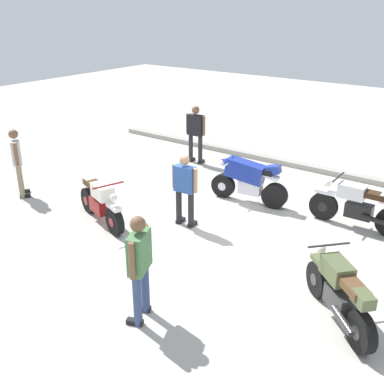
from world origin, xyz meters
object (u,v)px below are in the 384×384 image
Objects in this scene: motorcycle_silver_cruiser at (358,206)px; person_in_blue_shirt at (185,186)px; motorcycle_blue_sportbike at (248,179)px; person_in_black_shirt at (196,131)px; motorcycle_olive_vintage at (339,294)px; motorcycle_cream_vintage at (101,202)px; person_in_green_shirt at (140,262)px; person_in_white_shirt at (17,158)px.

person_in_blue_shirt is (-3.07, -2.08, 0.39)m from motorcycle_silver_cruiser.
person_in_black_shirt is at bearing -37.99° from motorcycle_blue_sportbike.
motorcycle_olive_vintage is 5.43m from motorcycle_cream_vintage.
motorcycle_cream_vintage is at bearing -54.97° from person_in_green_shirt.
motorcycle_cream_vintage is (-2.06, -2.90, -0.11)m from motorcycle_blue_sportbike.
person_in_green_shirt is at bearing 93.65° from motorcycle_blue_sportbike.
person_in_blue_shirt is at bearing -86.19° from person_in_green_shirt.
motorcycle_cream_vintage is (-5.43, 0.23, 0.00)m from motorcycle_olive_vintage.
motorcycle_blue_sportbike is 3.26m from person_in_black_shirt.
person_in_black_shirt is 1.07× the size of person_in_blue_shirt.
motorcycle_blue_sportbike is (-2.59, -0.17, 0.07)m from motorcycle_silver_cruiser.
person_in_blue_shirt is (-0.48, -1.91, 0.32)m from motorcycle_blue_sportbike.
motorcycle_olive_vintage is 0.88× the size of person_in_green_shirt.
motorcycle_silver_cruiser is 1.10× the size of motorcycle_cream_vintage.
person_in_white_shirt is at bearing 25.14° from motorcycle_blue_sportbike.
person_in_white_shirt reaches higher than motorcycle_cream_vintage.
person_in_green_shirt reaches higher than person_in_black_shirt.
motorcycle_blue_sportbike is at bearing 73.53° from motorcycle_cream_vintage.
person_in_black_shirt is (-2.78, 1.66, 0.41)m from motorcycle_blue_sportbike.
person_in_white_shirt is (-4.33, -1.12, 0.07)m from person_in_blue_shirt.
motorcycle_cream_vintage is 3.61m from person_in_green_shirt.
person_in_white_shirt reaches higher than motorcycle_olive_vintage.
person_in_white_shirt is (-4.81, -3.03, 0.39)m from motorcycle_blue_sportbike.
person_in_green_shirt is 3.27m from person_in_blue_shirt.
person_in_blue_shirt is at bearing -150.26° from person_in_black_shirt.
motorcycle_silver_cruiser is at bearing -108.56° from person_in_black_shirt.
person_in_black_shirt reaches higher than motorcycle_blue_sportbike.
person_in_green_shirt reaches higher than person_in_white_shirt.
motorcycle_blue_sportbike is at bearing 3.08° from motorcycle_silver_cruiser.
motorcycle_olive_vintage is at bearing -166.27° from person_in_green_shirt.
person_in_white_shirt is at bearing 41.97° from motorcycle_olive_vintage.
person_in_blue_shirt is at bearing 33.50° from motorcycle_silver_cruiser.
person_in_white_shirt is at bearing 22.73° from motorcycle_silver_cruiser.
person_in_black_shirt is at bearing 9.66° from person_in_white_shirt.
motorcycle_blue_sportbike is 1.12× the size of person_in_green_shirt.
motorcycle_olive_vintage is (0.78, -3.30, -0.03)m from motorcycle_silver_cruiser.
person_in_blue_shirt is at bearing 50.96° from motorcycle_cream_vintage.
motorcycle_cream_vintage is at bearing 119.12° from person_in_blue_shirt.
motorcycle_silver_cruiser is at bearing -33.51° from person_in_white_shirt.
motorcycle_blue_sportbike is 5.70m from person_in_white_shirt.
person_in_black_shirt is 0.99× the size of person_in_green_shirt.
person_in_blue_shirt reaches higher than motorcycle_silver_cruiser.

